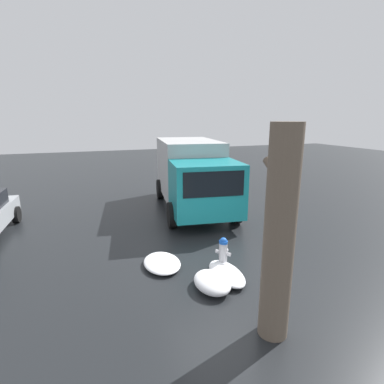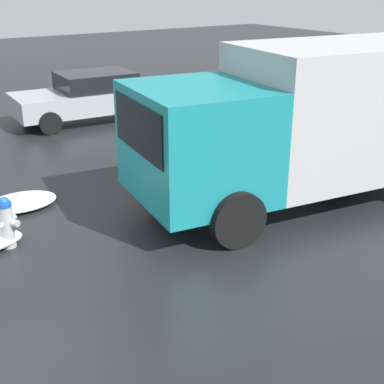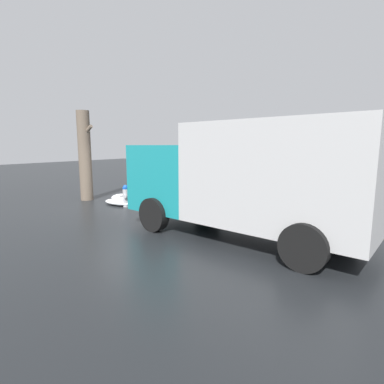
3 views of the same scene
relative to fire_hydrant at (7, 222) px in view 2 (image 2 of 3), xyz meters
name	(u,v)px [view 2 (image 2 of 3)]	position (x,y,z in m)	size (l,w,h in m)	color
ground_plane	(10,247)	(0.00, 0.00, -0.43)	(60.00, 60.00, 0.00)	black
fire_hydrant	(7,222)	(0.00, 0.00, 0.00)	(0.38, 0.36, 0.83)	#B7B7BC
delivery_truck	(308,118)	(5.17, -1.07, 1.09)	(6.39, 3.27, 2.79)	teal
parked_car	(91,96)	(4.33, 6.54, 0.28)	(4.36, 2.19, 1.36)	#ADB2B7
snow_pile_by_hydrant	(21,202)	(0.62, 1.43, -0.33)	(1.29, 0.92, 0.18)	white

